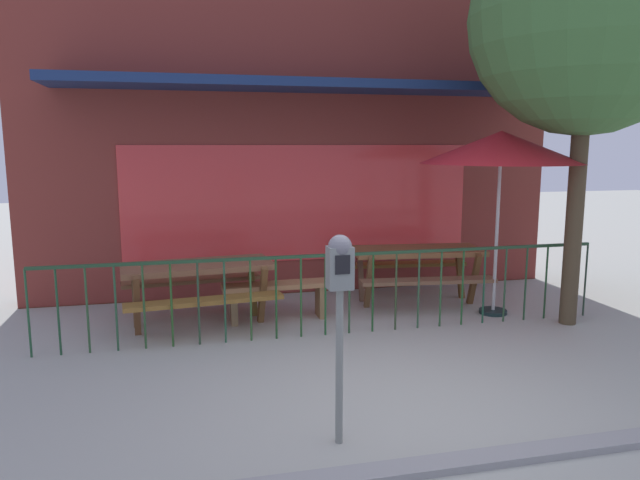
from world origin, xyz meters
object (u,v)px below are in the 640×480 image
patio_bench (278,293)px  parking_meter_near (340,284)px  street_tree (589,17)px  picnic_table_left (198,276)px  patio_umbrella (501,148)px  picnic_table_right (417,260)px

patio_bench → parking_meter_near: bearing=-91.0°
street_tree → picnic_table_left: bearing=167.4°
parking_meter_near → street_tree: 4.84m
parking_meter_near → patio_umbrella: bearing=44.4°
picnic_table_left → street_tree: bearing=-12.6°
picnic_table_right → parking_meter_near: (-2.08, -3.56, 0.61)m
picnic_table_left → patio_umbrella: bearing=-6.0°
picnic_table_right → patio_umbrella: (0.79, -0.75, 1.55)m
patio_umbrella → patio_bench: 3.37m
picnic_table_left → picnic_table_right: (3.01, 0.35, 0.00)m
patio_bench → parking_meter_near: parking_meter_near is taller
picnic_table_right → patio_umbrella: patio_umbrella is taller
picnic_table_right → patio_umbrella: bearing=-43.5°
patio_bench → picnic_table_right: bearing=10.5°
picnic_table_right → patio_bench: (-2.03, -0.38, -0.26)m
patio_umbrella → street_tree: 1.75m
parking_meter_near → patio_bench: bearing=89.0°
patio_bench → parking_meter_near: 3.30m
picnic_table_right → patio_umbrella: 1.89m
parking_meter_near → street_tree: street_tree is taller
patio_umbrella → patio_bench: size_ratio=1.69×
patio_bench → street_tree: size_ratio=0.28×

